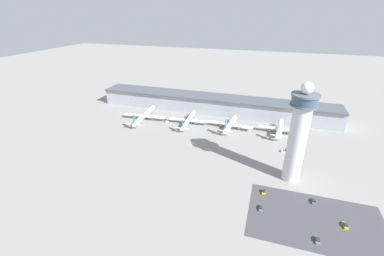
% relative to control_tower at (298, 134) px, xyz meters
% --- Properties ---
extents(ground_plane, '(1000.00, 1000.00, 0.00)m').
position_rel_control_tower_xyz_m(ground_plane, '(-69.97, 22.77, -30.20)').
color(ground_plane, gray).
extents(terminal_building, '(229.61, 25.00, 16.38)m').
position_rel_control_tower_xyz_m(terminal_building, '(-69.97, 92.77, -21.92)').
color(terminal_building, '#A3A8B2').
rests_on(terminal_building, ground).
extents(control_tower, '(14.78, 14.78, 59.71)m').
position_rel_control_tower_xyz_m(control_tower, '(0.00, 0.00, 0.00)').
color(control_tower, silver).
rests_on(control_tower, ground).
extents(parking_lot_surface, '(64.00, 40.00, 0.01)m').
position_rel_control_tower_xyz_m(parking_lot_surface, '(11.10, -32.61, -30.20)').
color(parking_lot_surface, '#424247').
rests_on(parking_lot_surface, ground).
extents(airplane_gate_alpha, '(40.45, 44.23, 13.10)m').
position_rel_control_tower_xyz_m(airplane_gate_alpha, '(-125.96, 53.67, -25.75)').
color(airplane_gate_alpha, silver).
rests_on(airplane_gate_alpha, ground).
extents(airplane_gate_bravo, '(35.38, 39.23, 12.23)m').
position_rel_control_tower_xyz_m(airplane_gate_bravo, '(-84.23, 57.10, -26.15)').
color(airplane_gate_bravo, white).
rests_on(airplane_gate_bravo, ground).
extents(airplane_gate_charlie, '(38.89, 33.21, 13.77)m').
position_rel_control_tower_xyz_m(airplane_gate_charlie, '(-47.21, 59.22, -25.95)').
color(airplane_gate_charlie, white).
rests_on(airplane_gate_charlie, ground).
extents(airplane_gate_delta, '(33.96, 32.57, 14.05)m').
position_rel_control_tower_xyz_m(airplane_gate_delta, '(-6.97, 61.93, -25.47)').
color(airplane_gate_delta, white).
rests_on(airplane_gate_delta, ground).
extents(service_truck_catering, '(7.69, 6.14, 2.65)m').
position_rel_control_tower_xyz_m(service_truck_catering, '(-106.39, 56.34, -29.29)').
color(service_truck_catering, black).
rests_on(service_truck_catering, ground).
extents(service_truck_fuel, '(8.70, 3.36, 2.72)m').
position_rel_control_tower_xyz_m(service_truck_fuel, '(-0.81, 31.27, -29.26)').
color(service_truck_fuel, black).
rests_on(service_truck_fuel, ground).
extents(car_maroon_suv, '(2.00, 4.12, 1.57)m').
position_rel_control_tower_xyz_m(car_maroon_suv, '(-14.11, -18.97, -29.60)').
color(car_maroon_suv, black).
rests_on(car_maroon_suv, ground).
extents(car_yellow_taxi, '(1.78, 4.78, 1.38)m').
position_rel_control_tower_xyz_m(car_yellow_taxi, '(-14.78, -32.59, -29.67)').
color(car_yellow_taxi, black).
rests_on(car_yellow_taxi, ground).
extents(car_green_van, '(1.94, 4.30, 1.47)m').
position_rel_control_tower_xyz_m(car_green_van, '(10.55, -45.68, -29.64)').
color(car_green_van, black).
rests_on(car_green_van, ground).
extents(car_white_wagon, '(1.94, 4.67, 1.59)m').
position_rel_control_tower_xyz_m(car_white_wagon, '(11.66, -18.75, -29.59)').
color(car_white_wagon, black).
rests_on(car_white_wagon, ground).
extents(car_grey_coupe, '(1.92, 4.56, 1.48)m').
position_rel_control_tower_xyz_m(car_grey_coupe, '(24.14, -32.34, -29.63)').
color(car_grey_coupe, black).
rests_on(car_grey_coupe, ground).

